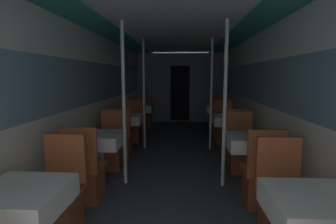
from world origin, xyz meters
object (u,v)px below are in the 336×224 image
dining_table_left_1 (100,142)px  support_pole_right_2 (211,95)px  chair_left_far_3 (145,117)px  dining_table_right_3 (217,110)px  dining_table_left_2 (127,120)px  chair_right_near_3 (220,125)px  support_pole_left_1 (124,105)px  support_pole_left_2 (144,95)px  chair_left_far_2 (133,129)px  chair_right_far_2 (224,130)px  dining_table_left_3 (141,109)px  chair_left_near_1 (86,178)px  chair_left_far_0 (60,204)px  chair_left_near_3 (138,124)px  dining_table_right_0 (315,212)px  dining_table_right_1 (250,144)px  chair_left_far_1 (112,151)px  chair_right_far_0 (282,211)px  chair_right_near_2 (233,143)px  chair_right_near_1 (261,182)px  chair_left_near_2 (121,141)px  chair_right_far_1 (240,154)px  support_pole_right_1 (225,105)px  chair_right_far_3 (215,118)px  dining_table_left_0 (22,203)px  dining_table_right_2 (228,121)px

dining_table_left_1 → support_pole_right_2: support_pole_right_2 is taller
chair_left_far_3 → dining_table_right_3: size_ratio=1.33×
dining_table_left_2 → chair_right_near_3: chair_right_near_3 is taller
support_pole_left_1 → support_pole_left_2: size_ratio=1.00×
dining_table_left_2 → chair_left_far_3: size_ratio=0.75×
chair_left_far_2 → chair_right_far_2: 2.10m
chair_left_far_2 → dining_table_left_3: (-0.00, 1.24, 0.31)m
chair_left_near_1 → dining_table_left_2: chair_left_near_1 is taller
chair_left_far_0 → support_pole_left_1: 1.54m
dining_table_left_2 → chair_left_near_3: size_ratio=0.75×
chair_right_far_2 → chair_right_near_3: (0.00, 0.67, 0.00)m
dining_table_right_0 → dining_table_right_1: (0.00, 1.81, 0.00)m
chair_left_far_1 → chair_right_near_3: 3.25m
chair_right_far_0 → dining_table_right_1: (0.00, 1.24, 0.31)m
dining_table_right_1 → chair_right_near_2: 1.28m
dining_table_left_2 → dining_table_right_1: 2.77m
chair_left_near_3 → chair_left_far_3: 1.14m
chair_right_far_2 → chair_right_near_1: bearing=90.0°
dining_table_left_3 → dining_table_right_3: same height
dining_table_right_0 → chair_left_near_3: bearing=113.3°
dining_table_right_0 → chair_left_far_2: bearing=116.6°
chair_right_far_0 → dining_table_right_1: size_ratio=1.33×
chair_right_far_0 → chair_left_far_3: bearing=-68.9°
chair_left_near_2 → chair_right_far_1: size_ratio=1.00×
chair_right_near_2 → dining_table_right_3: 2.40m
support_pole_right_1 → chair_right_near_2: (0.36, 1.24, -0.84)m
chair_left_far_0 → chair_right_far_2: same height
chair_left_far_0 → chair_right_near_1: (2.10, 0.67, 0.00)m
chair_right_near_1 → support_pole_right_2: support_pole_right_2 is taller
chair_left_near_1 → chair_right_far_3: bearing=66.2°
dining_table_left_0 → chair_right_far_1: (2.10, 2.38, -0.31)m
dining_table_left_1 → chair_right_near_3: (2.10, 3.05, -0.31)m
chair_left_near_1 → chair_right_near_2: bearing=40.8°
dining_table_left_0 → support_pole_left_1: support_pole_left_1 is taller
support_pole_right_2 → support_pole_left_1: bearing=-127.4°
dining_table_left_2 → dining_table_right_2: size_ratio=1.00×
chair_left_far_0 → chair_right_far_2: size_ratio=1.00×
dining_table_right_3 → dining_table_left_2: bearing=-139.2°
chair_left_far_1 → dining_table_right_1: bearing=164.8°
dining_table_right_1 → dining_table_right_2: (0.00, 1.81, 0.00)m
dining_table_right_0 → chair_right_far_3: bearing=90.0°
dining_table_left_3 → chair_right_far_1: bearing=-55.5°
chair_left_far_3 → dining_table_right_2: chair_left_far_3 is taller
chair_left_near_1 → chair_right_near_2: 2.77m
chair_left_near_2 → chair_right_far_3: same height
chair_left_far_1 → chair_right_near_1: same height
support_pole_right_1 → dining_table_right_3: support_pole_right_1 is taller
chair_left_far_0 → chair_left_far_2: same height
dining_table_right_3 → chair_right_far_3: size_ratio=0.75×
chair_right_far_1 → dining_table_right_0: bearing=90.0°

